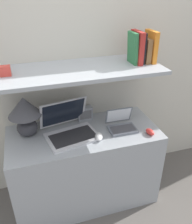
{
  "coord_description": "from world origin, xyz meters",
  "views": [
    {
      "loc": [
        -0.37,
        -1.27,
        1.78
      ],
      "look_at": [
        0.1,
        0.27,
        0.88
      ],
      "focal_mm": 38.0,
      "sensor_mm": 36.0,
      "label": 1
    }
  ],
  "objects_px": {
    "laptop_large": "(70,129)",
    "book_brown": "(145,50)",
    "second_mouse": "(150,132)",
    "book_red": "(137,47)",
    "book_black": "(141,48)",
    "table_lamp": "(25,112)",
    "router_box": "(85,113)",
    "book_green": "(133,48)",
    "shelf_gadget": "(5,71)",
    "computer_mouse": "(99,137)",
    "book_orange": "(151,46)",
    "laptop_small": "(121,125)"
  },
  "relations": [
    {
      "from": "router_box",
      "to": "book_orange",
      "type": "relative_size",
      "value": 0.55
    },
    {
      "from": "computer_mouse",
      "to": "book_black",
      "type": "bearing_deg",
      "value": 25.82
    },
    {
      "from": "computer_mouse",
      "to": "book_green",
      "type": "height_order",
      "value": "book_green"
    },
    {
      "from": "router_box",
      "to": "book_orange",
      "type": "xyz_separation_m",
      "value": [
        0.5,
        -0.13,
        0.57
      ]
    },
    {
      "from": "book_red",
      "to": "computer_mouse",
      "type": "bearing_deg",
      "value": -152.01
    },
    {
      "from": "book_red",
      "to": "shelf_gadget",
      "type": "xyz_separation_m",
      "value": [
        -0.95,
        0.0,
        -0.09
      ]
    },
    {
      "from": "book_black",
      "to": "router_box",
      "type": "bearing_deg",
      "value": 162.61
    },
    {
      "from": "book_green",
      "to": "second_mouse",
      "type": "bearing_deg",
      "value": -71.16
    },
    {
      "from": "laptop_large",
      "to": "book_brown",
      "type": "bearing_deg",
      "value": 5.63
    },
    {
      "from": "computer_mouse",
      "to": "book_red",
      "type": "relative_size",
      "value": 0.49
    },
    {
      "from": "book_brown",
      "to": "book_black",
      "type": "bearing_deg",
      "value": 180.0
    },
    {
      "from": "computer_mouse",
      "to": "second_mouse",
      "type": "distance_m",
      "value": 0.41
    },
    {
      "from": "router_box",
      "to": "book_orange",
      "type": "height_order",
      "value": "book_orange"
    },
    {
      "from": "second_mouse",
      "to": "book_green",
      "type": "relative_size",
      "value": 0.41
    },
    {
      "from": "book_green",
      "to": "shelf_gadget",
      "type": "bearing_deg",
      "value": 180.0
    },
    {
      "from": "book_brown",
      "to": "book_orange",
      "type": "bearing_deg",
      "value": 0.0
    },
    {
      "from": "table_lamp",
      "to": "router_box",
      "type": "relative_size",
      "value": 2.56
    },
    {
      "from": "shelf_gadget",
      "to": "laptop_large",
      "type": "bearing_deg",
      "value": -8.97
    },
    {
      "from": "laptop_small",
      "to": "shelf_gadget",
      "type": "height_order",
      "value": "shelf_gadget"
    },
    {
      "from": "computer_mouse",
      "to": "book_black",
      "type": "height_order",
      "value": "book_black"
    },
    {
      "from": "table_lamp",
      "to": "book_orange",
      "type": "bearing_deg",
      "value": -1.57
    },
    {
      "from": "router_box",
      "to": "book_black",
      "type": "xyz_separation_m",
      "value": [
        0.42,
        -0.13,
        0.57
      ]
    },
    {
      "from": "book_red",
      "to": "shelf_gadget",
      "type": "bearing_deg",
      "value": 180.0
    },
    {
      "from": "book_red",
      "to": "shelf_gadget",
      "type": "relative_size",
      "value": 3.28
    },
    {
      "from": "second_mouse",
      "to": "book_orange",
      "type": "relative_size",
      "value": 0.41
    },
    {
      "from": "router_box",
      "to": "laptop_large",
      "type": "bearing_deg",
      "value": -132.21
    },
    {
      "from": "book_brown",
      "to": "book_red",
      "type": "relative_size",
      "value": 0.77
    },
    {
      "from": "computer_mouse",
      "to": "second_mouse",
      "type": "xyz_separation_m",
      "value": [
        0.41,
        -0.06,
        0.0
      ]
    },
    {
      "from": "laptop_small",
      "to": "book_red",
      "type": "xyz_separation_m",
      "value": [
        0.14,
        0.1,
        0.59
      ]
    },
    {
      "from": "computer_mouse",
      "to": "book_red",
      "type": "xyz_separation_m",
      "value": [
        0.36,
        0.19,
        0.61
      ]
    },
    {
      "from": "book_brown",
      "to": "laptop_small",
      "type": "bearing_deg",
      "value": -153.85
    },
    {
      "from": "book_orange",
      "to": "router_box",
      "type": "bearing_deg",
      "value": 165.27
    },
    {
      "from": "book_black",
      "to": "laptop_large",
      "type": "bearing_deg",
      "value": -174.01
    },
    {
      "from": "laptop_small",
      "to": "shelf_gadget",
      "type": "bearing_deg",
      "value": 172.83
    },
    {
      "from": "second_mouse",
      "to": "book_red",
      "type": "xyz_separation_m",
      "value": [
        -0.05,
        0.25,
        0.61
      ]
    },
    {
      "from": "table_lamp",
      "to": "book_black",
      "type": "distance_m",
      "value": 1.0
    },
    {
      "from": "laptop_large",
      "to": "computer_mouse",
      "type": "xyz_separation_m",
      "value": [
        0.2,
        -0.13,
        -0.03
      ]
    },
    {
      "from": "book_orange",
      "to": "book_green",
      "type": "relative_size",
      "value": 1.01
    },
    {
      "from": "router_box",
      "to": "book_red",
      "type": "height_order",
      "value": "book_red"
    },
    {
      "from": "router_box",
      "to": "book_orange",
      "type": "bearing_deg",
      "value": -14.73
    },
    {
      "from": "table_lamp",
      "to": "laptop_large",
      "type": "bearing_deg",
      "value": -15.85
    },
    {
      "from": "computer_mouse",
      "to": "second_mouse",
      "type": "bearing_deg",
      "value": -8.1
    },
    {
      "from": "laptop_small",
      "to": "shelf_gadget",
      "type": "distance_m",
      "value": 0.96
    },
    {
      "from": "shelf_gadget",
      "to": "book_red",
      "type": "bearing_deg",
      "value": 0.0
    },
    {
      "from": "router_box",
      "to": "book_red",
      "type": "distance_m",
      "value": 0.7
    },
    {
      "from": "second_mouse",
      "to": "book_red",
      "type": "bearing_deg",
      "value": 101.28
    },
    {
      "from": "router_box",
      "to": "computer_mouse",
      "type": "bearing_deg",
      "value": -85.57
    },
    {
      "from": "book_orange",
      "to": "shelf_gadget",
      "type": "distance_m",
      "value": 1.07
    },
    {
      "from": "laptop_small",
      "to": "book_red",
      "type": "relative_size",
      "value": 0.96
    },
    {
      "from": "book_red",
      "to": "book_black",
      "type": "bearing_deg",
      "value": 0.0
    }
  ]
}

